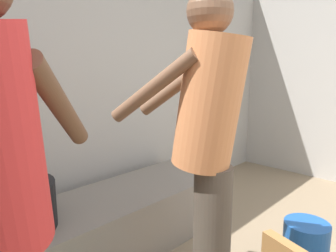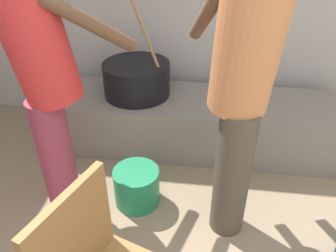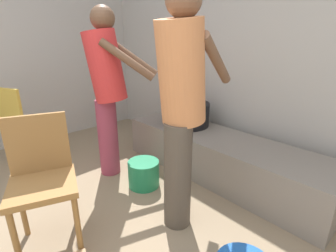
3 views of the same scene
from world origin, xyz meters
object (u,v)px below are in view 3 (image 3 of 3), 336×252
at_px(cook_in_red_shirt, 107,85).
at_px(cooking_pot_main, 186,114).
at_px(chair_brown_wood, 42,176).
at_px(cook_in_orange_shirt, 181,99).
at_px(chair_yellow, 22,121).
at_px(bucket_green_plastic, 144,173).

bearing_deg(cook_in_red_shirt, cooking_pot_main, 69.68).
height_order(cooking_pot_main, chair_brown_wood, cooking_pot_main).
bearing_deg(cook_in_orange_shirt, cook_in_red_shirt, 179.02).
distance_m(cook_in_orange_shirt, chair_brown_wood, 1.04).
xyz_separation_m(cooking_pot_main, chair_yellow, (-1.15, -1.40, -0.06)).
distance_m(cook_in_red_shirt, cook_in_orange_shirt, 1.00).
relative_size(cooking_pot_main, cook_in_red_shirt, 0.44).
relative_size(cook_in_orange_shirt, chair_yellow, 1.90).
xyz_separation_m(cooking_pot_main, bucket_green_plastic, (0.13, -0.72, -0.42)).
bearing_deg(cooking_pot_main, chair_yellow, -129.46).
bearing_deg(chair_brown_wood, cook_in_red_shirt, 122.82).
bearing_deg(chair_yellow, chair_brown_wood, -8.86).
xyz_separation_m(cooking_pot_main, cook_in_red_shirt, (-0.30, -0.80, 0.38)).
xyz_separation_m(chair_yellow, bucket_green_plastic, (1.28, 0.67, -0.37)).
bearing_deg(cooking_pot_main, cook_in_red_shirt, -110.32).
height_order(cook_in_orange_shirt, chair_brown_wood, cook_in_orange_shirt).
bearing_deg(chair_brown_wood, bucket_green_plastic, 96.30).
xyz_separation_m(cook_in_orange_shirt, bucket_green_plastic, (-0.57, 0.09, -0.83)).
relative_size(cook_in_red_shirt, cook_in_orange_shirt, 0.97).
bearing_deg(bucket_green_plastic, chair_brown_wood, -83.70).
height_order(cook_in_orange_shirt, chair_yellow, cook_in_orange_shirt).
distance_m(cooking_pot_main, chair_yellow, 1.81).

